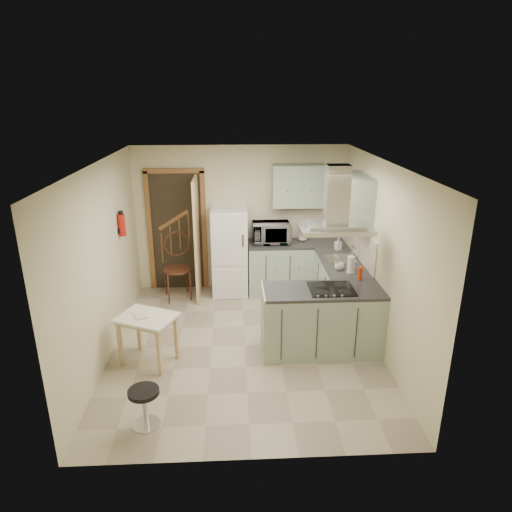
{
  "coord_description": "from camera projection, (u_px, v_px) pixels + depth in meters",
  "views": [
    {
      "loc": [
        -0.13,
        -5.54,
        3.29
      ],
      "look_at": [
        0.18,
        0.45,
        1.15
      ],
      "focal_mm": 32.0,
      "sensor_mm": 36.0,
      "label": 1
    }
  ],
  "objects": [
    {
      "name": "splashback",
      "position": [
        296.0,
        224.0,
        7.95
      ],
      "size": [
        1.68,
        0.02,
        0.5
      ],
      "primitive_type": "cube",
      "color": "beige",
      "rests_on": "counter_back"
    },
    {
      "name": "kettle",
      "position": [
        303.0,
        234.0,
        7.84
      ],
      "size": [
        0.2,
        0.2,
        0.22
      ],
      "primitive_type": "cylinder",
      "rotation": [
        0.0,
        0.0,
        -0.36
      ],
      "color": "white",
      "rests_on": "counter_back"
    },
    {
      "name": "cup",
      "position": [
        339.0,
        266.0,
        6.54
      ],
      "size": [
        0.16,
        0.16,
        0.1
      ],
      "primitive_type": "imported",
      "rotation": [
        0.0,
        0.0,
        0.23
      ],
      "color": "silver",
      "rests_on": "counter_right"
    },
    {
      "name": "microwave",
      "position": [
        271.0,
        233.0,
        7.7
      ],
      "size": [
        0.63,
        0.43,
        0.34
      ],
      "primitive_type": "imported",
      "rotation": [
        0.0,
        0.0,
        0.01
      ],
      "color": "black",
      "rests_on": "counter_back"
    },
    {
      "name": "drop_leaf_table",
      "position": [
        148.0,
        339.0,
        5.83
      ],
      "size": [
        0.85,
        0.77,
        0.65
      ],
      "primitive_type": "cube",
      "rotation": [
        0.0,
        0.0,
        -0.43
      ],
      "color": "tan",
      "rests_on": "floor"
    },
    {
      "name": "paper_towel",
      "position": [
        351.0,
        264.0,
        6.41
      ],
      "size": [
        0.1,
        0.1,
        0.25
      ],
      "primitive_type": "cylinder",
      "rotation": [
        0.0,
        0.0,
        0.03
      ],
      "color": "silver",
      "rests_on": "counter_right"
    },
    {
      "name": "counter_back",
      "position": [
        280.0,
        267.0,
        7.89
      ],
      "size": [
        1.08,
        0.6,
        0.9
      ],
      "primitive_type": "cube",
      "color": "#9EB2A0",
      "rests_on": "floor"
    },
    {
      "name": "hob",
      "position": [
        331.0,
        289.0,
        5.9
      ],
      "size": [
        0.58,
        0.5,
        0.01
      ],
      "primitive_type": "cube",
      "color": "black",
      "rests_on": "peninsula"
    },
    {
      "name": "left_wall",
      "position": [
        103.0,
        263.0,
        5.81
      ],
      "size": [
        0.0,
        4.2,
        4.2
      ],
      "primitive_type": "plane",
      "rotation": [
        1.57,
        0.0,
        1.57
      ],
      "color": "beige",
      "rests_on": "floor"
    },
    {
      "name": "cereal_box",
      "position": [
        288.0,
        234.0,
        7.79
      ],
      "size": [
        0.11,
        0.19,
        0.27
      ],
      "primitive_type": "cube",
      "rotation": [
        0.0,
        0.0,
        0.22
      ],
      "color": "orange",
      "rests_on": "counter_back"
    },
    {
      "name": "red_bottle",
      "position": [
        360.0,
        273.0,
        6.18
      ],
      "size": [
        0.08,
        0.08,
        0.18
      ],
      "primitive_type": "cylinder",
      "rotation": [
        0.0,
        0.0,
        -0.2
      ],
      "color": "#C53A10",
      "rests_on": "peninsula"
    },
    {
      "name": "bentwood_chair",
      "position": [
        177.0,
        270.0,
        7.63
      ],
      "size": [
        0.56,
        0.56,
        1.03
      ],
      "primitive_type": "cube",
      "rotation": [
        0.0,
        0.0,
        0.27
      ],
      "color": "#50261A",
      "rests_on": "floor"
    },
    {
      "name": "sink",
      "position": [
        340.0,
        259.0,
        6.98
      ],
      "size": [
        0.45,
        0.4,
        0.01
      ],
      "primitive_type": "cube",
      "color": "silver",
      "rests_on": "counter_right"
    },
    {
      "name": "book",
      "position": [
        134.0,
        314.0,
        5.68
      ],
      "size": [
        0.22,
        0.25,
        0.09
      ],
      "primitive_type": "imported",
      "rotation": [
        0.0,
        0.0,
        0.43
      ],
      "color": "#9E344C",
      "rests_on": "drop_leaf_table"
    },
    {
      "name": "wall_cabinet_right",
      "position": [
        354.0,
        199.0,
        6.58
      ],
      "size": [
        0.35,
        0.9,
        0.7
      ],
      "primitive_type": "cube",
      "color": "#9EB2A0",
      "rests_on": "right_wall"
    },
    {
      "name": "floor",
      "position": [
        245.0,
        345.0,
        6.32
      ],
      "size": [
        4.2,
        4.2,
        0.0
      ],
      "primitive_type": "plane",
      "color": "tan",
      "rests_on": "ground"
    },
    {
      "name": "counter_right",
      "position": [
        336.0,
        282.0,
        7.3
      ],
      "size": [
        0.6,
        1.95,
        0.9
      ],
      "primitive_type": "cube",
      "color": "#9EB2A0",
      "rests_on": "floor"
    },
    {
      "name": "extractor_hood",
      "position": [
        335.0,
        228.0,
        5.63
      ],
      "size": [
        0.9,
        0.55,
        0.1
      ],
      "primitive_type": "cube",
      "color": "silver",
      "rests_on": "ceiling"
    },
    {
      "name": "doorway",
      "position": [
        177.0,
        231.0,
        7.86
      ],
      "size": [
        1.1,
        0.12,
        2.1
      ],
      "primitive_type": "cube",
      "color": "brown",
      "rests_on": "floor"
    },
    {
      "name": "peninsula",
      "position": [
        322.0,
        320.0,
        6.05
      ],
      "size": [
        1.55,
        0.65,
        0.9
      ],
      "primitive_type": "cube",
      "color": "#9EB2A0",
      "rests_on": "floor"
    },
    {
      "name": "wall_cabinet_back",
      "position": [
        298.0,
        186.0,
        7.56
      ],
      "size": [
        0.85,
        0.35,
        0.7
      ],
      "primitive_type": "cube",
      "color": "#9EB2A0",
      "rests_on": "back_wall"
    },
    {
      "name": "stool",
      "position": [
        145.0,
        407.0,
        4.73
      ],
      "size": [
        0.37,
        0.37,
        0.43
      ],
      "primitive_type": "cylinder",
      "rotation": [
        0.0,
        0.0,
        0.15
      ],
      "color": "black",
      "rests_on": "floor"
    },
    {
      "name": "fire_extinguisher",
      "position": [
        122.0,
        225.0,
        6.58
      ],
      "size": [
        0.1,
        0.1,
        0.32
      ],
      "primitive_type": "cylinder",
      "color": "#B2140F",
      "rests_on": "left_wall"
    },
    {
      "name": "right_wall",
      "position": [
        381.0,
        258.0,
        5.99
      ],
      "size": [
        0.0,
        4.2,
        4.2
      ],
      "primitive_type": "plane",
      "rotation": [
        1.57,
        0.0,
        -1.57
      ],
      "color": "beige",
      "rests_on": "floor"
    },
    {
      "name": "ceiling",
      "position": [
        243.0,
        163.0,
        5.48
      ],
      "size": [
        4.2,
        4.2,
        0.0
      ],
      "primitive_type": "plane",
      "rotation": [
        3.14,
        0.0,
        0.0
      ],
      "color": "silver",
      "rests_on": "back_wall"
    },
    {
      "name": "soap_bottle",
      "position": [
        338.0,
        244.0,
        7.37
      ],
      "size": [
        0.12,
        0.12,
        0.2
      ],
      "primitive_type": "imported",
      "rotation": [
        0.0,
        0.0,
        0.36
      ],
      "color": "#B6B7C3",
      "rests_on": "counter_right"
    },
    {
      "name": "back_wall",
      "position": [
        241.0,
        219.0,
        7.88
      ],
      "size": [
        3.6,
        0.0,
        3.6
      ],
      "primitive_type": "plane",
      "rotation": [
        1.57,
        0.0,
        0.0
      ],
      "color": "beige",
      "rests_on": "floor"
    },
    {
      "name": "fridge",
      "position": [
        230.0,
        252.0,
        7.75
      ],
      "size": [
        0.6,
        0.6,
        1.5
      ],
      "primitive_type": "cube",
      "color": "white",
      "rests_on": "floor"
    }
  ]
}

